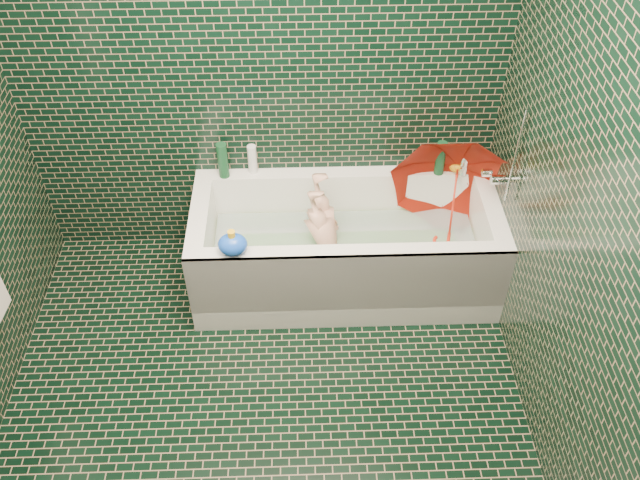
{
  "coord_description": "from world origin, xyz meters",
  "views": [
    {
      "loc": [
        0.21,
        -1.74,
        2.96
      ],
      "look_at": [
        0.3,
        0.82,
        0.51
      ],
      "focal_mm": 38.0,
      "sensor_mm": 36.0,
      "label": 1
    }
  ],
  "objects_px": {
    "bathtub": "(345,255)",
    "umbrella": "(453,203)",
    "rubber_duck": "(458,165)",
    "child": "(327,241)",
    "bath_toy": "(233,244)"
  },
  "relations": [
    {
      "from": "rubber_duck",
      "to": "bath_toy",
      "type": "xyz_separation_m",
      "value": [
        -1.25,
        -0.63,
        0.02
      ]
    },
    {
      "from": "bathtub",
      "to": "umbrella",
      "type": "distance_m",
      "value": 0.68
    },
    {
      "from": "child",
      "to": "umbrella",
      "type": "height_order",
      "value": "umbrella"
    },
    {
      "from": "umbrella",
      "to": "bath_toy",
      "type": "height_order",
      "value": "umbrella"
    },
    {
      "from": "rubber_duck",
      "to": "bath_toy",
      "type": "relative_size",
      "value": 0.68
    },
    {
      "from": "bath_toy",
      "to": "rubber_duck",
      "type": "bearing_deg",
      "value": 15.26
    },
    {
      "from": "rubber_duck",
      "to": "umbrella",
      "type": "bearing_deg",
      "value": -120.28
    },
    {
      "from": "umbrella",
      "to": "child",
      "type": "bearing_deg",
      "value": -161.1
    },
    {
      "from": "bathtub",
      "to": "child",
      "type": "height_order",
      "value": "bathtub"
    },
    {
      "from": "bathtub",
      "to": "rubber_duck",
      "type": "height_order",
      "value": "rubber_duck"
    },
    {
      "from": "bath_toy",
      "to": "bathtub",
      "type": "bearing_deg",
      "value": 15.81
    },
    {
      "from": "child",
      "to": "rubber_duck",
      "type": "distance_m",
      "value": 0.87
    },
    {
      "from": "rubber_duck",
      "to": "bathtub",
      "type": "bearing_deg",
      "value": -169.83
    },
    {
      "from": "child",
      "to": "rubber_duck",
      "type": "bearing_deg",
      "value": 126.45
    },
    {
      "from": "child",
      "to": "bath_toy",
      "type": "distance_m",
      "value": 0.66
    }
  ]
}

